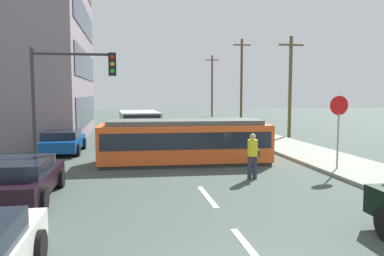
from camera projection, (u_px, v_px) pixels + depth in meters
The scene contains 15 objects.
ground_plane at pixel (186, 170), 15.28m from camera, with size 120.00×120.00×0.00m, color #424F47.
lane_stripe_1 at pixel (251, 251), 7.43m from camera, with size 0.16×2.40×0.01m, color silver.
lane_stripe_2 at pixel (207, 196), 11.35m from camera, with size 0.16×2.40×0.01m, color silver.
lane_stripe_3 at pixel (166, 145), 22.71m from camera, with size 0.16×2.40×0.01m, color silver.
lane_stripe_4 at pixel (158, 134), 28.59m from camera, with size 0.16×2.40×0.01m, color silver.
streetcar_tram at pixel (184, 141), 16.76m from camera, with size 7.56×2.86×1.95m.
city_bus at pixel (139, 124), 25.35m from camera, with size 2.70×5.19×1.91m.
pedestrian_crossing at pixel (253, 153), 13.59m from camera, with size 0.47×0.36×1.67m.
parked_sedan_mid at pixel (20, 178), 11.02m from camera, with size 2.08×4.21×1.19m.
parked_sedan_far at pixel (63, 141), 19.66m from camera, with size 2.11×4.11×1.19m.
stop_sign at pixel (339, 117), 14.75m from camera, with size 0.76×0.07×2.88m.
traffic_light_mast at pixel (69, 87), 13.64m from camera, with size 3.01×0.33×4.73m.
utility_pole_mid at pixel (290, 85), 26.45m from camera, with size 1.80×0.24×7.09m.
utility_pole_far at pixel (241, 80), 37.94m from camera, with size 1.80×0.24×8.56m.
utility_pole_distant at pixel (212, 85), 50.23m from camera, with size 1.80×0.24×8.16m.
Camera 1 is at (-2.40, -4.87, 3.10)m, focal length 35.19 mm.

